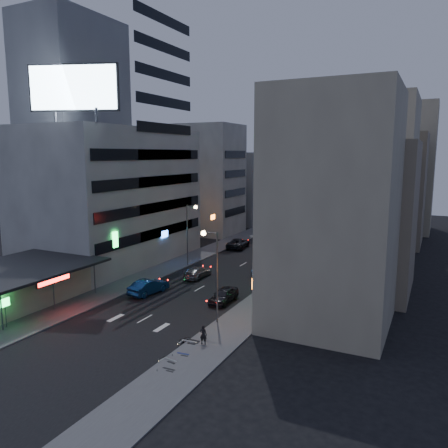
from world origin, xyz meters
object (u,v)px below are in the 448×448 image
Objects in this scene: road_car_blue at (149,287)px; person at (203,335)px; scooter_black_b at (201,334)px; parked_car_right_far at (290,247)px; scooter_black_a at (176,363)px; scooter_blue at (190,348)px; parked_car_left at (238,243)px; scooter_silver_a at (178,354)px; parked_car_right_near at (224,295)px; parked_car_right_mid at (265,268)px; scooter_silver_b at (198,335)px; road_car_silver at (198,272)px.

person is (11.33, -8.56, 0.09)m from road_car_blue.
parked_car_right_far is at bearing 8.74° from scooter_black_b.
scooter_black_a is (11.61, -12.97, -0.19)m from road_car_blue.
scooter_blue is at bearing 7.07° from scooter_black_a.
scooter_silver_a is at bearing 100.99° from parked_car_left.
scooter_silver_a is (4.00, -38.29, -0.02)m from parked_car_right_far.
road_car_blue is 2.99× the size of scooter_blue.
parked_car_left is (-9.25, 23.90, 0.04)m from parked_car_right_near.
parked_car_right_near is at bearing -82.33° from parked_car_right_mid.
scooter_black_b is 0.97× the size of scooter_silver_b.
road_car_blue reaches higher than parked_car_right_far.
road_car_silver is 18.94m from person.
person is at bearing 102.96° from parked_car_left.
scooter_black_b is (-0.72, 4.76, 0.09)m from scooter_black_a.
road_car_silver is 2.37× the size of scooter_silver_b.
parked_car_right_mid is 2.28× the size of scooter_silver_b.
parked_car_right_near is at bearing 22.13° from scooter_silver_a.
person is (4.20, -34.96, 0.20)m from parked_car_right_far.
scooter_black_b is at bearing -86.88° from parked_car_right_far.
scooter_black_a is at bearing -75.19° from parked_car_right_mid.
road_car_silver is at bearing 91.11° from parked_car_left.
parked_car_right_mid is 24.85m from scooter_silver_a.
parked_car_left reaches higher than road_car_silver.
parked_car_right_mid is at bearing 1.45° from scooter_silver_b.
road_car_silver is 20.62m from scooter_blue.
scooter_silver_a is 3.46m from scooter_silver_b.
scooter_black_a is at bearing 101.18° from parked_car_left.
road_car_silver is at bearing 24.42° from scooter_silver_b.
parked_car_right_near is 9.86m from scooter_silver_b.
parked_car_right_near is 2.22× the size of scooter_silver_b.
scooter_black_b is at bearing 7.72° from scooter_black_a.
scooter_black_b is (-0.44, 0.35, -0.19)m from person.
parked_car_right_near is 2.29× the size of scooter_black_b.
road_car_blue is 16.28m from scooter_silver_a.
road_car_blue is at bearing 55.49° from scooter_black_b.
parked_car_right_near reaches higher than road_car_silver.
parked_car_left reaches higher than scooter_silver_a.
parked_car_left is 3.45× the size of scooter_blue.
scooter_silver_a is at bearing 115.53° from road_car_silver.
parked_car_right_mid is 2.73× the size of scooter_blue.
road_car_blue reaches higher than road_car_silver.
scooter_silver_b is (-0.38, 3.43, 0.04)m from scooter_silver_a.
road_car_blue is at bearing 42.33° from scooter_blue.
parked_car_right_far reaches higher than scooter_silver_a.
person is 1.99m from scooter_blue.
parked_car_right_near is 2.39× the size of scooter_silver_a.
road_car_blue is 13.67m from scooter_silver_b.
person reaches higher than parked_car_right_near.
road_car_blue is 15.43m from scooter_blue.
parked_car_right_near is 2.69× the size of scooter_black_a.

